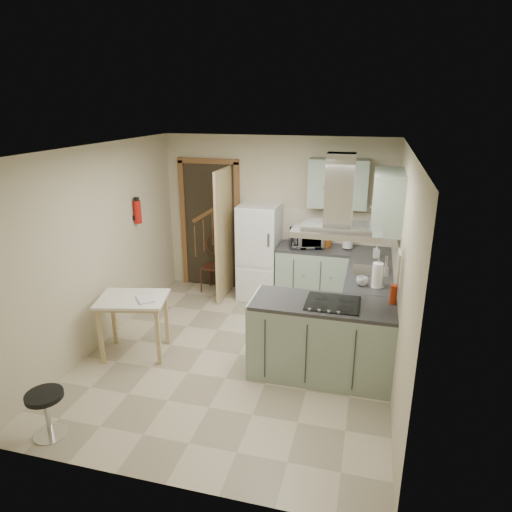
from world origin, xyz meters
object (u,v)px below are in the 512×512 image
(drop_leaf_table, at_px, (135,326))
(extractor_hood, at_px, (337,230))
(stool, at_px, (47,414))
(peninsula, at_px, (322,339))
(bentwood_chair, at_px, (213,266))
(microwave, at_px, (307,238))
(fridge, at_px, (259,252))

(drop_leaf_table, bearing_deg, extractor_hood, -10.76)
(extractor_hood, height_order, drop_leaf_table, extractor_hood)
(drop_leaf_table, bearing_deg, stool, -105.79)
(extractor_hood, xyz_separation_m, stool, (-2.43, -1.64, -1.49))
(peninsula, bearing_deg, bentwood_chair, 134.86)
(bentwood_chair, bearing_deg, stool, -85.87)
(stool, distance_m, microwave, 4.12)
(drop_leaf_table, relative_size, bentwood_chair, 0.95)
(microwave, bearing_deg, peninsula, -91.85)
(fridge, xyz_separation_m, microwave, (0.74, -0.03, 0.29))
(drop_leaf_table, xyz_separation_m, stool, (-0.07, -1.54, -0.15))
(fridge, distance_m, drop_leaf_table, 2.36)
(fridge, height_order, bentwood_chair, fridge)
(fridge, height_order, drop_leaf_table, fridge)
(drop_leaf_table, relative_size, microwave, 1.62)
(peninsula, relative_size, microwave, 3.14)
(fridge, distance_m, bentwood_chair, 0.85)
(stool, bearing_deg, extractor_hood, 34.06)
(peninsula, bearing_deg, fridge, 121.74)
(extractor_hood, distance_m, bentwood_chair, 3.20)
(stool, height_order, microwave, microwave)
(stool, bearing_deg, microwave, 62.83)
(extractor_hood, xyz_separation_m, drop_leaf_table, (-2.36, -0.10, -1.35))
(peninsula, relative_size, extractor_hood, 1.72)
(fridge, xyz_separation_m, extractor_hood, (1.32, -1.98, 0.97))
(fridge, xyz_separation_m, peninsula, (1.22, -1.98, -0.30))
(extractor_hood, relative_size, bentwood_chair, 1.07)
(fridge, xyz_separation_m, drop_leaf_table, (-1.04, -2.08, -0.38))
(stool, bearing_deg, peninsula, 35.18)
(fridge, bearing_deg, bentwood_chair, 177.10)
(fridge, relative_size, peninsula, 0.97)
(fridge, bearing_deg, microwave, -2.07)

